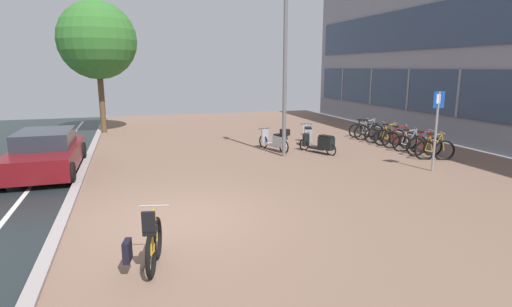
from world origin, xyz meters
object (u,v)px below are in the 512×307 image
Objects in this scene: bicycle_rack_05 at (379,135)px; bicycle_rack_06 at (369,132)px; bicycle_rack_00 at (434,150)px; scooter_far at (308,135)px; street_tree at (97,41)px; scooter_near at (322,144)px; bicycle_rack_02 at (410,143)px; bicycle_rack_07 at (363,130)px; bicycle_foreground at (151,244)px; parking_sign at (437,123)px; parked_car_near at (46,153)px; lamp_post at (285,59)px; bicycle_rack_01 at (424,146)px; bicycle_rack_04 at (390,137)px; scooter_mid at (277,140)px; bicycle_rack_03 at (400,140)px.

bicycle_rack_06 is at bearing 93.14° from bicycle_rack_05.
scooter_far is (-3.07, 3.96, 0.06)m from bicycle_rack_00.
scooter_near is at bearing -44.25° from street_tree.
bicycle_rack_02 is 0.91× the size of bicycle_rack_07.
bicycle_rack_05 is (10.06, 8.62, -0.07)m from bicycle_foreground.
parking_sign is at bearing -131.96° from bicycle_rack_00.
bicycle_rack_02 is 0.47× the size of parking_sign.
bicycle_rack_06 is 12.92m from parked_car_near.
bicycle_rack_06 is at bearing 31.43° from scooter_near.
bicycle_rack_07 is 0.74× the size of scooter_far.
street_tree is at bearing 129.77° from lamp_post.
bicycle_rack_07 is 6.53m from lamp_post.
bicycle_rack_01 is 2.68m from parking_sign.
bicycle_rack_01 is at bearing 77.94° from bicycle_rack_00.
bicycle_rack_04 is 0.21× the size of lamp_post.
bicycle_rack_01 is 0.31× the size of parked_car_near.
bicycle_rack_06 reaches higher than scooter_near.
bicycle_rack_07 reaches higher than scooter_near.
bicycle_rack_06 is (0.06, 4.20, -0.01)m from bicycle_rack_00.
bicycle_rack_00 is 1.00× the size of bicycle_rack_04.
scooter_far is 0.69× the size of parking_sign.
scooter_mid is (-4.83, -1.13, 0.08)m from bicycle_rack_06.
bicycle_rack_01 reaches higher than bicycle_rack_05.
bicycle_rack_01 is 0.21× the size of lamp_post.
bicycle_rack_04 is 4.47m from parking_sign.
bicycle_rack_00 reaches higher than bicycle_rack_06.
scooter_mid is 1.03× the size of scooter_far.
scooter_near is 0.94× the size of scooter_mid.
bicycle_rack_01 is 0.71m from bicycle_rack_02.
scooter_far reaches higher than scooter_near.
parked_car_near is at bearing 170.33° from bicycle_rack_00.
bicycle_rack_03 is 5.87m from lamp_post.
bicycle_rack_07 is (0.11, 3.50, -0.01)m from bicycle_rack_02.
street_tree reaches higher than bicycle_rack_05.
scooter_far is at bearing 82.26° from scooter_near.
street_tree is at bearing 156.08° from bicycle_rack_07.
scooter_near is at bearing -0.11° from parked_car_near.
bicycle_rack_06 is at bearing 89.24° from bicycle_rack_00.
street_tree is at bearing 132.10° from parking_sign.
bicycle_foreground is 15.76m from street_tree.
bicycle_rack_02 is 0.93× the size of bicycle_rack_05.
bicycle_rack_06 is at bearing 22.83° from lamp_post.
bicycle_rack_01 is 1.07× the size of bicycle_rack_05.
bicycle_rack_03 reaches higher than bicycle_rack_05.
bicycle_rack_01 is at bearing -6.50° from parked_car_near.
bicycle_rack_03 is at bearing 85.03° from bicycle_rack_02.
parked_car_near is (-12.70, 2.16, 0.25)m from bicycle_rack_00.
bicycle_rack_03 is at bearing -0.27° from parked_car_near.
lamp_post is at bearing 156.16° from bicycle_rack_00.
bicycle_rack_01 is 1.01× the size of bicycle_rack_04.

